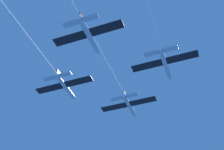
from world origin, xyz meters
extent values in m
cylinder|color=#B2BAC6|center=(0.06, -0.03, 0.37)|extent=(1.27, 11.56, 1.27)
cone|color=#B2BAC6|center=(0.06, 7.03, 0.37)|extent=(1.25, 2.54, 1.25)
ellipsoid|color=black|center=(0.06, 2.52, 0.91)|extent=(0.89, 2.31, 0.64)
cube|color=black|center=(-4.97, -0.61, 0.37)|extent=(8.79, 2.54, 0.28)
cube|color=black|center=(5.09, -0.61, 0.37)|extent=(8.79, 2.54, 0.28)
cube|color=black|center=(0.06, -4.65, 1.93)|extent=(0.33, 2.08, 1.85)
cube|color=#B2BAC6|center=(-2.55, -4.88, 0.37)|extent=(3.95, 1.53, 0.28)
cube|color=#B2BAC6|center=(2.67, -4.88, 0.37)|extent=(3.95, 1.53, 0.28)
cylinder|color=white|center=(0.06, -21.79, 0.37)|extent=(1.14, 31.96, 1.14)
cylinder|color=#B2BAC6|center=(-15.73, -15.97, 0.84)|extent=(1.27, 11.56, 1.27)
cone|color=#B2BAC6|center=(-15.73, -8.91, 0.84)|extent=(1.25, 2.54, 1.25)
ellipsoid|color=black|center=(-15.73, -13.42, 1.38)|extent=(0.89, 2.31, 0.64)
cube|color=black|center=(-20.76, -16.55, 0.84)|extent=(8.79, 2.54, 0.28)
cube|color=black|center=(-10.70, -16.55, 0.84)|extent=(8.79, 2.54, 0.28)
cube|color=black|center=(-15.73, -20.59, 2.40)|extent=(0.33, 2.08, 1.85)
cube|color=#B2BAC6|center=(-18.34, -20.82, 0.84)|extent=(3.95, 1.53, 0.28)
cube|color=#B2BAC6|center=(-13.11, -20.82, 0.84)|extent=(3.95, 1.53, 0.28)
cylinder|color=white|center=(-15.73, -37.92, 0.84)|extent=(1.14, 32.33, 1.14)
cylinder|color=#B2BAC6|center=(15.73, -15.77, 0.57)|extent=(1.27, 11.56, 1.27)
cone|color=#B2BAC6|center=(15.73, -8.72, 0.57)|extent=(1.25, 2.54, 1.25)
ellipsoid|color=black|center=(15.73, -13.22, 1.11)|extent=(0.89, 2.31, 0.64)
cube|color=black|center=(10.70, -16.35, 0.57)|extent=(8.79, 2.54, 0.28)
cube|color=black|center=(20.76, -16.35, 0.57)|extent=(8.79, 2.54, 0.28)
cube|color=black|center=(15.73, -20.39, 2.13)|extent=(0.33, 2.08, 1.85)
cube|color=#B2BAC6|center=(13.11, -20.63, 0.57)|extent=(3.95, 1.53, 0.28)
cube|color=#B2BAC6|center=(18.34, -20.63, 0.57)|extent=(3.95, 1.53, 0.28)
cylinder|color=white|center=(15.73, -37.20, 0.57)|extent=(1.14, 31.30, 1.14)
cylinder|color=#B2BAC6|center=(-0.18, -32.90, 0.21)|extent=(1.27, 11.56, 1.27)
cone|color=#B2BAC6|center=(-0.18, -25.84, 0.21)|extent=(1.25, 2.54, 1.25)
ellipsoid|color=black|center=(-0.18, -30.35, 0.75)|extent=(0.89, 2.31, 0.64)
cube|color=black|center=(-5.22, -33.47, 0.21)|extent=(8.79, 2.54, 0.28)
cube|color=black|center=(4.85, -33.47, 0.21)|extent=(8.79, 2.54, 0.28)
cube|color=black|center=(-0.18, -37.52, 1.77)|extent=(0.33, 2.08, 1.85)
cube|color=#B2BAC6|center=(-2.80, -37.75, 0.21)|extent=(3.95, 1.53, 0.28)
cube|color=#B2BAC6|center=(2.43, -37.75, 0.21)|extent=(3.95, 1.53, 0.28)
camera|label=1|loc=(22.17, -76.31, -56.13)|focal=46.52mm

